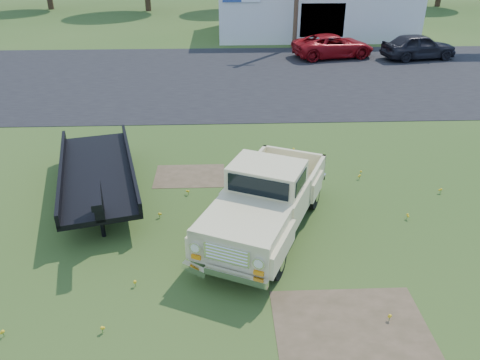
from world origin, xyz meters
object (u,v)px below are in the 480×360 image
Objects in this scene: flatbed_trailer at (97,169)px; dark_sedan at (419,47)px; vintage_pickup_truck at (266,199)px; red_pickup at (333,46)px.

dark_sedan is (15.61, 16.09, -0.07)m from flatbed_trailer.
vintage_pickup_truck reaches higher than red_pickup.
vintage_pickup_truck is 0.88× the size of flatbed_trailer.
vintage_pickup_truck is at bearing -39.01° from flatbed_trailer.
red_pickup is at bearing 43.44° from flatbed_trailer.
vintage_pickup_truck is 1.20× the size of dark_sedan.
dark_sedan is at bearing 31.52° from flatbed_trailer.
flatbed_trailer is at bearing 126.06° from dark_sedan.
flatbed_trailer reaches higher than dark_sedan.
dark_sedan is (10.93, 18.24, -0.21)m from vintage_pickup_truck.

